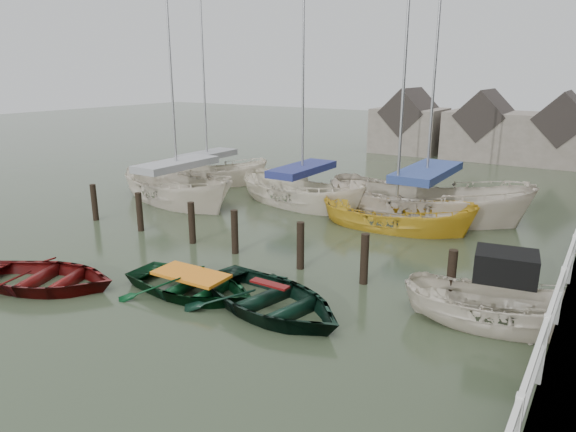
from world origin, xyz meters
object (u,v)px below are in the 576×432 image
Objects in this scene: motorboat at (498,322)px; sailboat_b at (302,203)px; sailboat_a at (179,200)px; sailboat_d at (424,215)px; rowboat_dkgreen at (270,310)px; sailboat_e at (208,182)px; rowboat_green at (192,293)px; sailboat_c at (395,227)px; rowboat_red at (45,287)px.

motorboat is 0.37× the size of sailboat_b.
sailboat_d is at bearing -56.79° from sailboat_a.
sailboat_b reaches higher than rowboat_dkgreen.
rowboat_green is at bearing -164.99° from sailboat_e.
rowboat_dkgreen is at bearing 171.55° from sailboat_d.
sailboat_c is (0.02, 7.99, 0.02)m from rowboat_dkgreen.
motorboat is at bearing -157.15° from sailboat_d.
sailboat_e reaches higher than rowboat_red.
sailboat_b is at bearing 39.91° from rowboat_dkgreen.
sailboat_e is (-8.65, 10.46, 0.06)m from rowboat_green.
motorboat reaches higher than rowboat_red.
motorboat reaches higher than rowboat_dkgreen.
sailboat_c reaches higher than motorboat.
sailboat_c is (5.84, 10.10, 0.02)m from rowboat_red.
sailboat_d is at bearing 10.50° from rowboat_dkgreen.
sailboat_e is at bearing 59.94° from rowboat_dkgreen.
rowboat_green is (3.57, 1.81, 0.00)m from rowboat_red.
sailboat_d is at bearing -67.44° from sailboat_b.
sailboat_c is (4.63, -1.06, -0.05)m from sailboat_b.
sailboat_a is at bearing 177.43° from sailboat_e.
sailboat_a reaches higher than sailboat_e.
sailboat_e is at bearing 36.03° from sailboat_a.
rowboat_green is 0.85× the size of motorboat.
sailboat_c is at bearing 12.77° from rowboat_dkgreen.
motorboat is (4.74, 2.15, 0.10)m from rowboat_dkgreen.
rowboat_dkgreen is 7.99m from sailboat_c.
sailboat_b is 1.16× the size of sailboat_c.
sailboat_b is at bearing 43.82° from motorboat.
rowboat_green is at bearing 160.73° from sailboat_c.
sailboat_e is at bearing 2.23° from rowboat_red.
sailboat_c is (9.46, 1.43, -0.05)m from sailboat_a.
sailboat_b is (-9.35, 6.90, -0.04)m from motorboat.
sailboat_b is (1.21, 11.16, 0.06)m from rowboat_red.
rowboat_red is 0.38× the size of sailboat_e.
sailboat_d is at bearing -15.37° from sailboat_c.
rowboat_dkgreen reaches higher than rowboat_green.
rowboat_green is 0.37× the size of sailboat_c.
sailboat_a is (-14.18, 4.41, -0.04)m from motorboat.
sailboat_b is 4.75m from sailboat_c.
sailboat_a is 5.44m from sailboat_b.
sailboat_a is 1.16× the size of sailboat_e.
sailboat_d is (2.67, 10.29, 0.06)m from rowboat_green.
rowboat_red is at bearing 122.92° from rowboat_dkgreen.
rowboat_red is at bearing 102.24° from motorboat.
rowboat_green is 0.88× the size of rowboat_dkgreen.
sailboat_b is at bearing -48.68° from sailboat_a.
rowboat_dkgreen is at bearing 104.64° from motorboat.
sailboat_d is (0.40, 2.00, 0.04)m from sailboat_c.
rowboat_green is at bearing -153.82° from sailboat_b.
rowboat_red is 11.23m from sailboat_b.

